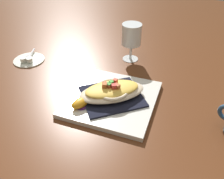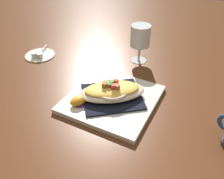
{
  "view_description": "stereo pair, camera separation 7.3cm",
  "coord_description": "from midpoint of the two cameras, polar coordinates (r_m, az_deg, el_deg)",
  "views": [
    {
      "loc": [
        0.27,
        -0.52,
        0.49
      ],
      "look_at": [
        0.0,
        0.0,
        0.05
      ],
      "focal_mm": 37.91,
      "sensor_mm": 36.0,
      "label": 1
    },
    {
      "loc": [
        0.34,
        -0.48,
        0.49
      ],
      "look_at": [
        0.0,
        0.0,
        0.05
      ],
      "focal_mm": 37.91,
      "sensor_mm": 36.0,
      "label": 2
    }
  ],
  "objects": [
    {
      "name": "ground_plane",
      "position": [
        0.76,
        2.76,
        -2.83
      ],
      "size": [
        2.6,
        2.6,
        0.0
      ],
      "primitive_type": "plane",
      "color": "#5D3119"
    },
    {
      "name": "square_plate",
      "position": [
        0.76,
        2.77,
        -2.38
      ],
      "size": [
        0.31,
        0.31,
        0.02
      ],
      "primitive_type": "cube",
      "rotation": [
        0.0,
        0.0,
        0.14
      ],
      "color": "white",
      "rests_on": "ground_plane"
    },
    {
      "name": "folded_napkin",
      "position": [
        0.75,
        2.8,
        -1.74
      ],
      "size": [
        0.24,
        0.24,
        0.01
      ],
      "primitive_type": "cube",
      "rotation": [
        0.0,
        0.0,
        0.8
      ],
      "color": "black",
      "rests_on": "square_plate"
    },
    {
      "name": "gratin_dish",
      "position": [
        0.74,
        2.84,
        -0.38
      ],
      "size": [
        0.22,
        0.22,
        0.05
      ],
      "color": "beige",
      "rests_on": "folded_napkin"
    },
    {
      "name": "orange_garnish",
      "position": [
        0.72,
        -5.04,
        -2.79
      ],
      "size": [
        0.06,
        0.07,
        0.03
      ],
      "color": "#4C2062",
      "rests_on": "square_plate"
    },
    {
      "name": "stemmed_glass",
      "position": [
        0.94,
        9.12,
        12.17
      ],
      "size": [
        0.08,
        0.08,
        0.15
      ],
      "color": "white",
      "rests_on": "ground_plane"
    },
    {
      "name": "creamer_saucer",
      "position": [
        1.04,
        -15.06,
        8.06
      ],
      "size": [
        0.12,
        0.12,
        0.01
      ],
      "primitive_type": "cylinder",
      "color": "white",
      "rests_on": "ground_plane"
    },
    {
      "name": "spoon",
      "position": [
        1.04,
        -15.05,
        8.64
      ],
      "size": [
        0.06,
        0.09,
        0.01
      ],
      "color": "silver",
      "rests_on": "creamer_saucer"
    },
    {
      "name": "creamer_cup_0",
      "position": [
        1.02,
        -16.33,
        8.02
      ],
      "size": [
        0.02,
        0.02,
        0.02
      ],
      "primitive_type": "cylinder",
      "color": "white",
      "rests_on": "creamer_saucer"
    },
    {
      "name": "creamer_cup_1",
      "position": [
        1.01,
        -15.07,
        7.96
      ],
      "size": [
        0.02,
        0.02,
        0.02
      ],
      "primitive_type": "cylinder",
      "color": "white",
      "rests_on": "creamer_saucer"
    }
  ]
}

